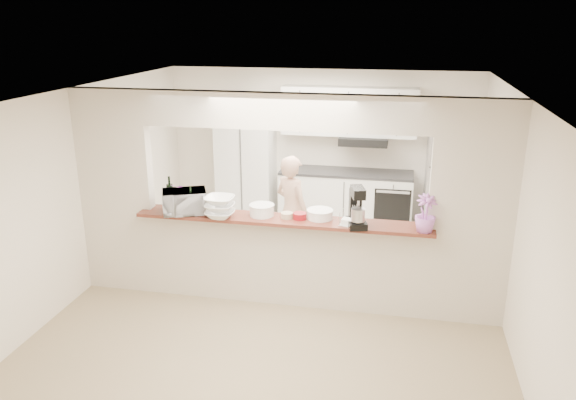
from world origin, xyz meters
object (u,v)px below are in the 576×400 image
(toaster_oven, at_px, (185,202))
(stand_mixer, at_px, (357,209))
(person, at_px, (292,211))
(refrigerator, at_px, (450,183))

(toaster_oven, xyz_separation_m, stand_mixer, (2.00, -0.04, 0.07))
(stand_mixer, relative_size, person, 0.29)
(person, bearing_deg, stand_mixer, 162.73)
(person, bearing_deg, refrigerator, -109.63)
(refrigerator, distance_m, stand_mixer, 3.07)
(toaster_oven, bearing_deg, stand_mixer, -24.31)
(refrigerator, relative_size, person, 1.11)
(toaster_oven, distance_m, stand_mixer, 2.00)
(refrigerator, xyz_separation_m, person, (-2.17, -1.54, -0.08))
(refrigerator, bearing_deg, person, -144.66)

